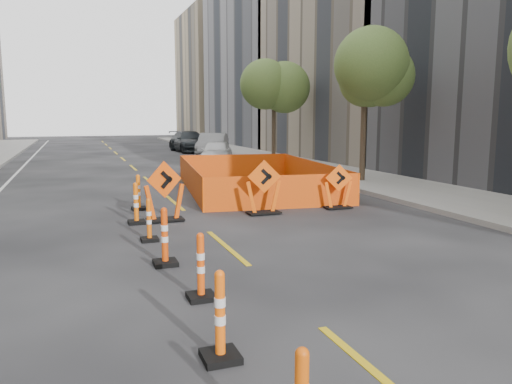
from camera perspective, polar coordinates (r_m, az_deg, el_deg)
name	(u,v)px	position (r m, az deg, el deg)	size (l,w,h in m)	color
ground_plane	(306,314)	(7.47, 5.72, -13.74)	(140.00, 140.00, 0.00)	black
sidewalk_right	(374,181)	(21.99, 13.31, 1.22)	(4.00, 90.00, 0.15)	gray
bld_right_c	(381,54)	(36.31, 14.08, 15.01)	(12.00, 16.00, 14.00)	gray
bld_right_d	(286,42)	(51.04, 3.41, 16.73)	(12.00, 18.00, 20.00)	gray
bld_right_e	(230,77)	(68.02, -2.94, 13.02)	(12.00, 14.00, 16.00)	tan
tree_r_b	(365,75)	(21.56, 12.36, 12.97)	(2.80, 2.80, 5.95)	#382B1E
tree_r_c	(274,88)	(30.48, 2.06, 11.85)	(2.80, 2.80, 5.95)	#382B1E
channelizer_2	(220,316)	(5.98, -4.13, -13.90)	(0.43, 0.43, 1.10)	#F55B0A
channelizer_3	(201,266)	(7.87, -6.34, -8.43)	(0.42, 0.42, 1.07)	#E74709
channelizer_4	(165,237)	(9.71, -10.40, -5.03)	(0.45, 0.45, 1.13)	#D93F09
channelizer_5	(149,220)	(11.65, -12.13, -3.13)	(0.39, 0.39, 0.99)	#E35909
channelizer_6	(136,203)	(13.58, -13.55, -1.25)	(0.44, 0.44, 1.11)	#E85F09
channelizer_7	(138,192)	(15.58, -13.29, -0.03)	(0.43, 0.43, 1.09)	orange
chevron_sign_left	(164,191)	(13.68, -10.42, 0.06)	(1.10, 0.66, 1.65)	#EC4C09
chevron_sign_center	(264,187)	(14.45, 0.89, 0.54)	(1.06, 0.64, 1.59)	#E85109
chevron_sign_right	(338,187)	(15.55, 9.38, 0.61)	(0.92, 0.55, 1.38)	#FF580A
safety_fence	(254,176)	(19.37, -0.27, 1.82)	(4.96, 8.44, 1.05)	#E1550B
parked_car_near	(217,152)	(29.50, -4.51, 4.54)	(1.71, 4.25, 1.45)	silver
parked_car_mid	(213,145)	(34.85, -4.97, 5.34)	(1.76, 5.04, 1.66)	gray
parked_car_far	(189,141)	(40.54, -7.65, 5.75)	(2.30, 5.66, 1.64)	black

